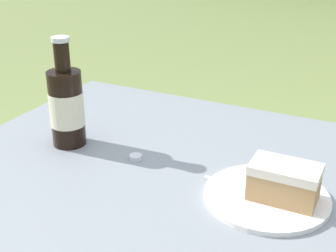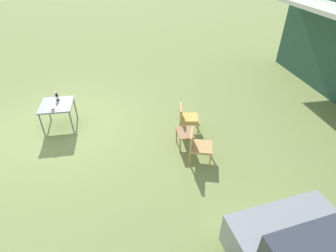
# 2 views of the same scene
# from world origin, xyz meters

# --- Properties ---
(ground_plane) EXTENTS (60.00, 60.00, 0.00)m
(ground_plane) POSITION_xyz_m (0.00, 0.00, 0.00)
(ground_plane) COLOR olive
(wicker_chair_cushioned) EXTENTS (0.56, 0.58, 0.76)m
(wicker_chair_cushioned) POSITION_xyz_m (0.79, 3.37, 0.43)
(wicker_chair_cushioned) COLOR tan
(wicker_chair_cushioned) RESTS_ON ground_plane
(wicker_chair_plain) EXTENTS (0.61, 0.63, 0.76)m
(wicker_chair_plain) POSITION_xyz_m (1.93, 3.35, 0.43)
(wicker_chair_plain) COLOR tan
(wicker_chair_plain) RESTS_ON ground_plane
(garden_side_table) EXTENTS (0.52, 0.36, 0.43)m
(garden_side_table) POSITION_xyz_m (1.41, 3.17, 0.37)
(garden_side_table) COLOR #996B42
(garden_side_table) RESTS_ON ground_plane
(patio_table) EXTENTS (0.86, 0.82, 0.71)m
(patio_table) POSITION_xyz_m (0.00, 0.00, 0.64)
(patio_table) COLOR gray
(patio_table) RESTS_ON ground_plane
(cake_on_plate) EXTENTS (0.23, 0.23, 0.08)m
(cake_on_plate) POSITION_xyz_m (0.28, -0.02, 0.74)
(cake_on_plate) COLOR white
(cake_on_plate) RESTS_ON patio_table
(cola_bottle_near) EXTENTS (0.08, 0.08, 0.25)m
(cola_bottle_near) POSITION_xyz_m (-0.21, 0.01, 0.80)
(cola_bottle_near) COLOR black
(cola_bottle_near) RESTS_ON patio_table
(fork) EXTENTS (0.16, 0.02, 0.01)m
(fork) POSITION_xyz_m (0.21, -0.01, 0.71)
(fork) COLOR silver
(fork) RESTS_ON patio_table
(loose_bottle_cap) EXTENTS (0.03, 0.03, 0.01)m
(loose_bottle_cap) POSITION_xyz_m (-0.03, 0.01, 0.71)
(loose_bottle_cap) COLOR silver
(loose_bottle_cap) RESTS_ON patio_table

